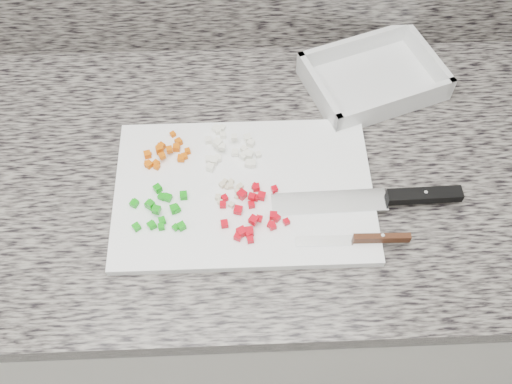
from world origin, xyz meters
TOP-DOWN VIEW (x-y plane):
  - cabinet at (0.00, 1.44)m, footprint 3.92×0.62m
  - countertop at (0.00, 1.44)m, footprint 3.96×0.64m
  - cutting_board at (0.11, 1.38)m, footprint 0.44×0.29m
  - carrot_pile at (-0.03, 1.46)m, footprint 0.08×0.08m
  - onion_pile at (0.09, 1.46)m, footprint 0.10×0.10m
  - green_pepper_pile at (-0.03, 1.34)m, footprint 0.10×0.09m
  - red_pepper_pile at (0.12, 1.33)m, footprint 0.11×0.11m
  - garlic_pile at (0.08, 1.37)m, footprint 0.05×0.06m
  - chef_knife at (0.35, 1.35)m, footprint 0.32×0.05m
  - paring_knife at (0.30, 1.28)m, footprint 0.18×0.02m
  - tray at (0.36, 1.62)m, footprint 0.29×0.25m

SIDE VIEW (x-z plane):
  - cabinet at x=0.00m, z-range 0.00..0.86m
  - countertop at x=0.00m, z-range 0.86..0.90m
  - cutting_board at x=0.11m, z-range 0.90..0.91m
  - tray at x=0.36m, z-range 0.89..0.94m
  - garlic_pile at x=0.08m, z-range 0.91..0.92m
  - chef_knife at x=0.35m, z-range 0.91..0.93m
  - paring_knife at x=0.30m, z-range 0.91..0.93m
  - green_pepper_pile at x=-0.03m, z-range 0.91..0.93m
  - red_pepper_pile at x=0.12m, z-range 0.91..0.93m
  - onion_pile at x=0.09m, z-range 0.91..0.93m
  - carrot_pile at x=-0.03m, z-range 0.91..0.93m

